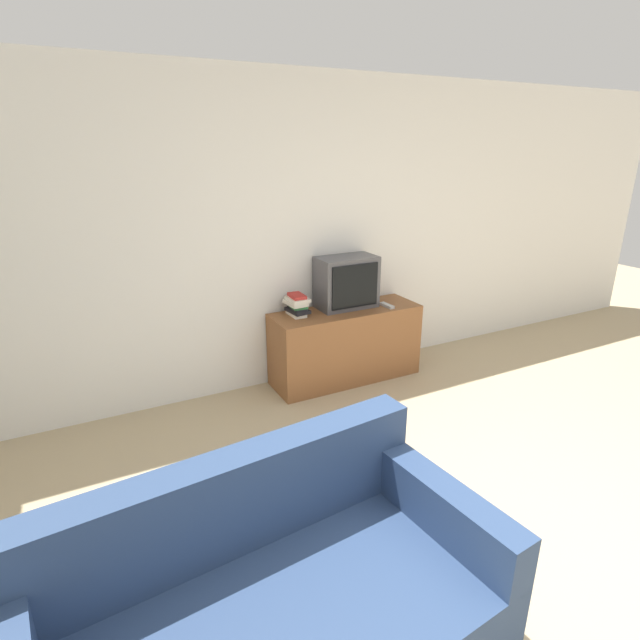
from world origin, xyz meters
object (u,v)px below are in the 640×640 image
book_stack (297,305)px  remote_on_stand (387,305)px  tv_stand (346,345)px  television (347,282)px  couch (270,630)px

book_stack → remote_on_stand: 0.83m
tv_stand → remote_on_stand: remote_on_stand is taller
tv_stand → television: 0.56m
television → remote_on_stand: television is taller
couch → book_stack: couch is taller
book_stack → couch: bearing=-117.2°
television → tv_stand: bearing=-119.0°
tv_stand → couch: 2.80m
television → remote_on_stand: size_ratio=3.21×
tv_stand → television: bearing=61.0°
television → remote_on_stand: (0.33, -0.17, -0.22)m
couch → television: bearing=49.0°
television → book_stack: (-0.49, -0.01, -0.13)m
tv_stand → book_stack: (-0.45, 0.06, 0.42)m
book_stack → remote_on_stand: bearing=-10.8°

